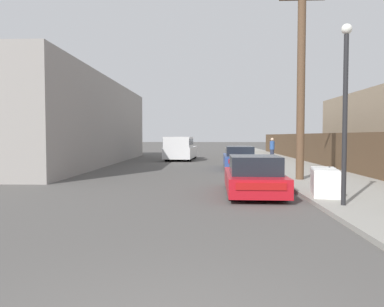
{
  "coord_description": "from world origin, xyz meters",
  "views": [
    {
      "loc": [
        0.3,
        -3.0,
        1.88
      ],
      "look_at": [
        -0.26,
        11.74,
        1.18
      ],
      "focal_mm": 35.0,
      "sensor_mm": 36.0,
      "label": 1
    }
  ],
  "objects_px": {
    "car_parked_mid": "(239,158)",
    "pickup_truck": "(180,149)",
    "utility_pole": "(301,77)",
    "pedestrian": "(272,149)",
    "discarded_fridge": "(324,182)",
    "street_lamp": "(345,100)",
    "parked_sports_car_red": "(254,177)"
  },
  "relations": [
    {
      "from": "car_parked_mid",
      "to": "pickup_truck",
      "type": "xyz_separation_m",
      "value": [
        -3.85,
        7.29,
        0.29
      ]
    },
    {
      "from": "utility_pole",
      "to": "pedestrian",
      "type": "relative_size",
      "value": 4.96
    },
    {
      "from": "discarded_fridge",
      "to": "pedestrian",
      "type": "xyz_separation_m",
      "value": [
        1.24,
        15.95,
        0.43
      ]
    },
    {
      "from": "car_parked_mid",
      "to": "street_lamp",
      "type": "distance_m",
      "value": 12.06
    },
    {
      "from": "street_lamp",
      "to": "pedestrian",
      "type": "distance_m",
      "value": 17.76
    },
    {
      "from": "parked_sports_car_red",
      "to": "pickup_truck",
      "type": "distance_m",
      "value": 16.97
    },
    {
      "from": "parked_sports_car_red",
      "to": "street_lamp",
      "type": "distance_m",
      "value": 3.83
    },
    {
      "from": "pickup_truck",
      "to": "parked_sports_car_red",
      "type": "bearing_deg",
      "value": 106.31
    },
    {
      "from": "discarded_fridge",
      "to": "pedestrian",
      "type": "relative_size",
      "value": 1.12
    },
    {
      "from": "pickup_truck",
      "to": "street_lamp",
      "type": "distance_m",
      "value": 19.91
    },
    {
      "from": "pickup_truck",
      "to": "street_lamp",
      "type": "xyz_separation_m",
      "value": [
        5.47,
        -19.05,
        1.87
      ]
    },
    {
      "from": "car_parked_mid",
      "to": "pickup_truck",
      "type": "bearing_deg",
      "value": 119.5
    },
    {
      "from": "pedestrian",
      "to": "car_parked_mid",
      "type": "bearing_deg",
      "value": -116.24
    },
    {
      "from": "parked_sports_car_red",
      "to": "utility_pole",
      "type": "height_order",
      "value": "utility_pole"
    },
    {
      "from": "car_parked_mid",
      "to": "parked_sports_car_red",
      "type": "bearing_deg",
      "value": -90.49
    },
    {
      "from": "pickup_truck",
      "to": "utility_pole",
      "type": "bearing_deg",
      "value": 117.71
    },
    {
      "from": "parked_sports_car_red",
      "to": "utility_pole",
      "type": "relative_size",
      "value": 0.52
    },
    {
      "from": "car_parked_mid",
      "to": "utility_pole",
      "type": "distance_m",
      "value": 7.33
    },
    {
      "from": "utility_pole",
      "to": "car_parked_mid",
      "type": "bearing_deg",
      "value": 107.48
    },
    {
      "from": "parked_sports_car_red",
      "to": "pedestrian",
      "type": "distance_m",
      "value": 15.51
    },
    {
      "from": "parked_sports_car_red",
      "to": "street_lamp",
      "type": "bearing_deg",
      "value": -50.02
    },
    {
      "from": "street_lamp",
      "to": "pedestrian",
      "type": "xyz_separation_m",
      "value": [
        1.28,
        17.62,
        -1.82
      ]
    },
    {
      "from": "street_lamp",
      "to": "pedestrian",
      "type": "bearing_deg",
      "value": 85.86
    },
    {
      "from": "street_lamp",
      "to": "parked_sports_car_red",
      "type": "bearing_deg",
      "value": 128.62
    },
    {
      "from": "discarded_fridge",
      "to": "utility_pole",
      "type": "xyz_separation_m",
      "value": [
        0.27,
        4.0,
        3.7
      ]
    },
    {
      "from": "pickup_truck",
      "to": "discarded_fridge",
      "type": "bearing_deg",
      "value": 111.95
    },
    {
      "from": "parked_sports_car_red",
      "to": "utility_pole",
      "type": "distance_m",
      "value": 5.37
    },
    {
      "from": "pedestrian",
      "to": "discarded_fridge",
      "type": "bearing_deg",
      "value": -94.44
    },
    {
      "from": "street_lamp",
      "to": "utility_pole",
      "type": "bearing_deg",
      "value": 86.92
    },
    {
      "from": "pedestrian",
      "to": "street_lamp",
      "type": "bearing_deg",
      "value": -94.14
    },
    {
      "from": "pickup_truck",
      "to": "utility_pole",
      "type": "xyz_separation_m",
      "value": [
        5.77,
        -13.38,
        3.32
      ]
    },
    {
      "from": "car_parked_mid",
      "to": "utility_pole",
      "type": "relative_size",
      "value": 0.57
    }
  ]
}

